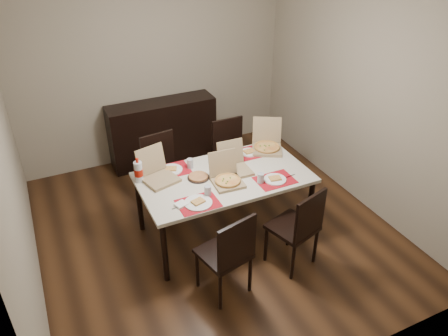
# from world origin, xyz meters

# --- Properties ---
(ground) EXTENTS (3.80, 4.00, 0.02)m
(ground) POSITION_xyz_m (0.00, 0.00, -0.01)
(ground) COLOR #432814
(ground) RESTS_ON ground
(room_walls) EXTENTS (3.84, 4.02, 2.62)m
(room_walls) POSITION_xyz_m (0.00, 0.43, 1.73)
(room_walls) COLOR gray
(room_walls) RESTS_ON ground
(sideboard) EXTENTS (1.50, 0.40, 0.90)m
(sideboard) POSITION_xyz_m (0.00, 1.78, 0.45)
(sideboard) COLOR black
(sideboard) RESTS_ON ground
(dining_table) EXTENTS (1.80, 1.00, 0.75)m
(dining_table) POSITION_xyz_m (0.08, -0.09, 0.68)
(dining_table) COLOR beige
(dining_table) RESTS_ON ground
(chair_near_left) EXTENTS (0.50, 0.50, 0.93)m
(chair_near_left) POSITION_xyz_m (-0.27, -0.94, 0.51)
(chair_near_left) COLOR black
(chair_near_left) RESTS_ON ground
(chair_near_right) EXTENTS (0.53, 0.53, 0.93)m
(chair_near_right) POSITION_xyz_m (0.52, -0.89, 0.51)
(chair_near_right) COLOR black
(chair_near_right) RESTS_ON ground
(chair_far_left) EXTENTS (0.47, 0.47, 0.93)m
(chair_far_left) POSITION_xyz_m (-0.35, 0.71, 0.51)
(chair_far_left) COLOR black
(chair_far_left) RESTS_ON ground
(chair_far_right) EXTENTS (0.43, 0.43, 0.93)m
(chair_far_right) POSITION_xyz_m (0.57, 0.73, 0.51)
(chair_far_right) COLOR black
(chair_far_right) RESTS_ON ground
(setting_near_left) EXTENTS (0.46, 0.30, 0.11)m
(setting_near_left) POSITION_xyz_m (-0.34, -0.41, 0.77)
(setting_near_left) COLOR #B00B18
(setting_near_left) RESTS_ON dining_table
(setting_near_right) EXTENTS (0.45, 0.30, 0.11)m
(setting_near_right) POSITION_xyz_m (0.49, -0.38, 0.77)
(setting_near_right) COLOR #B00B18
(setting_near_right) RESTS_ON dining_table
(setting_far_left) EXTENTS (0.47, 0.30, 0.11)m
(setting_far_left) POSITION_xyz_m (-0.35, 0.25, 0.77)
(setting_far_left) COLOR #B00B18
(setting_far_left) RESTS_ON dining_table
(setting_far_right) EXTENTS (0.53, 0.30, 0.11)m
(setting_far_right) POSITION_xyz_m (0.49, 0.22, 0.77)
(setting_far_right) COLOR #B00B18
(setting_far_right) RESTS_ON dining_table
(napkin_loose) EXTENTS (0.15, 0.16, 0.02)m
(napkin_loose) POSITION_xyz_m (0.13, -0.08, 0.76)
(napkin_loose) COLOR white
(napkin_loose) RESTS_ON dining_table
(pizza_box_center) EXTENTS (0.32, 0.36, 0.30)m
(pizza_box_center) POSITION_xyz_m (0.06, -0.21, 0.80)
(pizza_box_center) COLOR #8E7652
(pizza_box_center) RESTS_ON dining_table
(pizza_box_right) EXTENTS (0.47, 0.49, 0.34)m
(pizza_box_right) POSITION_xyz_m (0.79, 0.23, 0.81)
(pizza_box_right) COLOR #8E7652
(pizza_box_right) RESTS_ON dining_table
(pizza_box_left) EXTENTS (0.41, 0.43, 0.33)m
(pizza_box_left) POSITION_xyz_m (-0.57, 0.15, 0.81)
(pizza_box_left) COLOR #8E7652
(pizza_box_left) RESTS_ON dining_table
(pizza_box_extra) EXTENTS (0.31, 0.34, 0.30)m
(pizza_box_extra) POSITION_xyz_m (0.24, -0.03, 0.81)
(pizza_box_extra) COLOR #8E7652
(pizza_box_extra) RESTS_ON dining_table
(faina_plate) EXTENTS (0.23, 0.23, 0.03)m
(faina_plate) POSITION_xyz_m (-0.18, -0.01, 0.76)
(faina_plate) COLOR black
(faina_plate) RESTS_ON dining_table
(dip_bowl) EXTENTS (0.12, 0.12, 0.03)m
(dip_bowl) POSITION_xyz_m (0.20, 0.08, 0.76)
(dip_bowl) COLOR white
(dip_bowl) RESTS_ON dining_table
(soda_bottle) EXTENTS (0.09, 0.09, 0.27)m
(soda_bottle) POSITION_xyz_m (-0.76, 0.20, 0.87)
(soda_bottle) COLOR silver
(soda_bottle) RESTS_ON dining_table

